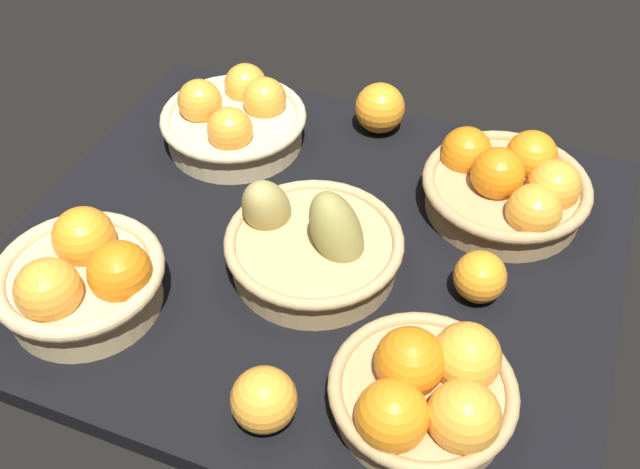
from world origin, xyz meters
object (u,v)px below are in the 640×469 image
basket_far_left (427,391)px  loose_orange_front_gap (377,108)px  basket_center_pears (311,244)px  basket_near_right (235,119)px  basket_near_left (509,186)px  loose_orange_side_gap (480,277)px  loose_orange_back_gap (264,400)px  basket_far_right (83,278)px

basket_far_left → loose_orange_front_gap: 55.30cm
basket_center_pears → basket_near_right: 30.93cm
basket_near_left → loose_orange_side_gap: basket_near_left is taller
loose_orange_side_gap → basket_near_right: bearing=-23.0°
loose_orange_front_gap → basket_near_left: bearing=153.0°
basket_near_right → loose_orange_back_gap: bearing=119.4°
basket_near_left → basket_far_left: bearing=87.3°
loose_orange_side_gap → loose_orange_back_gap: bearing=56.0°
basket_far_right → loose_orange_side_gap: basket_far_right is taller
basket_near_right → loose_orange_side_gap: size_ratio=3.37×
basket_far_left → basket_near_left: 38.34cm
basket_near_left → loose_orange_side_gap: (0.09, 18.33, -0.96)cm
basket_far_left → loose_orange_front_gap: basket_far_left is taller
loose_orange_side_gap → basket_near_left: bearing=-90.3°
basket_far_right → basket_near_right: 38.94cm
basket_far_right → loose_orange_back_gap: size_ratio=2.86×
basket_near_left → loose_orange_back_gap: basket_near_left is taller
basket_far_left → loose_orange_side_gap: bearing=-95.0°
basket_far_left → basket_far_right: size_ratio=0.99×
loose_orange_back_gap → loose_orange_side_gap: loose_orange_back_gap is taller
basket_center_pears → basket_far_right: size_ratio=1.11×
loose_orange_front_gap → basket_near_right: bearing=29.8°
basket_near_left → basket_far_right: size_ratio=1.13×
basket_far_right → loose_orange_front_gap: (-22.85, -50.57, -0.95)cm
basket_far_right → loose_orange_front_gap: 55.50cm
basket_near_left → loose_orange_back_gap: (18.52, 45.63, -0.64)cm
basket_far_right → basket_far_left: bearing=180.0°
loose_orange_back_gap → loose_orange_side_gap: (-18.43, -27.30, -0.32)cm
basket_center_pears → loose_orange_back_gap: basket_center_pears is taller
basket_far_left → loose_orange_side_gap: basket_far_left is taller
basket_far_left → basket_far_right: 45.17cm
basket_center_pears → basket_far_right: (24.40, 17.14, 1.05)cm
basket_far_right → loose_orange_side_gap: 50.98cm
basket_near_left → basket_near_right: 44.61cm
loose_orange_back_gap → loose_orange_side_gap: bearing=-124.0°
loose_orange_back_gap → loose_orange_front_gap: bearing=-84.5°
basket_far_right → basket_near_right: size_ratio=0.93×
basket_far_right → basket_center_pears: bearing=-144.9°
basket_far_left → basket_near_right: bearing=-42.3°
basket_center_pears → basket_near_left: 30.92cm
basket_far_left → loose_orange_back_gap: bearing=23.7°
basket_far_left → loose_orange_front_gap: bearing=-66.2°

